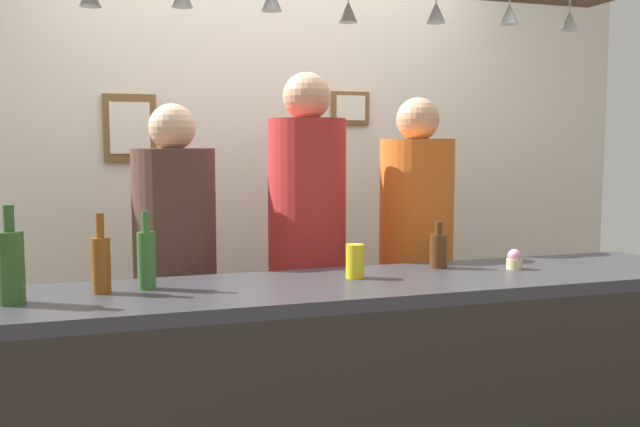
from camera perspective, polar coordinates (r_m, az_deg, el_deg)
back_wall at (r=3.81m, az=-4.55°, el=3.26°), size 4.40×0.06×2.60m
bar_counter at (r=2.41m, az=4.45°, el=-13.59°), size 2.70×0.55×0.98m
hanging_wineglass_center at (r=2.57m, az=2.30°, el=16.28°), size 0.07×0.07×0.13m
hanging_wineglass_center_right at (r=2.61m, az=9.48°, el=16.04°), size 0.07×0.07×0.13m
hanging_wineglass_right at (r=2.70m, az=15.24°, el=15.59°), size 0.07×0.07×0.13m
hanging_wineglass_far_right at (r=2.91m, az=19.74°, el=14.74°), size 0.07×0.07×0.13m
person_left_brown_shirt at (r=2.95m, az=-11.77°, el=-3.85°), size 0.34×0.34×1.63m
person_middle_red_shirt at (r=3.05m, az=-1.14°, el=-1.67°), size 0.34×0.34×1.77m
person_right_orange_shirt at (r=3.24m, az=7.87°, el=-2.39°), size 0.34×0.34×1.67m
bottle_champagne_green at (r=2.29m, az=-23.99°, el=-3.89°), size 0.08×0.08×0.30m
bottle_beer_brown_stubby at (r=2.74m, az=9.66°, el=-2.94°), size 0.07×0.07×0.18m
bottle_beer_amber_tall at (r=2.35m, az=-17.48°, el=-3.84°), size 0.06×0.06×0.26m
bottle_beer_green_import at (r=2.38m, az=-14.01°, el=-3.56°), size 0.06×0.06×0.26m
drink_can at (r=2.50m, az=2.88°, el=-3.92°), size 0.07×0.07×0.12m
cupcake at (r=2.78m, az=15.62°, el=-3.67°), size 0.06×0.06×0.08m
picture_frame_upper_small at (r=3.91m, az=2.49°, el=8.62°), size 0.22×0.02×0.18m
picture_frame_caricature at (r=3.67m, az=-15.29°, el=6.77°), size 0.26×0.02×0.34m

